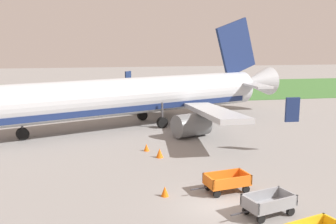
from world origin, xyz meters
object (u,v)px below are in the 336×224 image
(traffic_cone_near_plane, at_px, (146,147))
(traffic_cone_by_carts, at_px, (160,153))
(baggage_cart_second_in_row, at_px, (269,203))
(traffic_cone_mid_apron, at_px, (165,191))
(baggage_cart_third_in_row, at_px, (227,182))
(airplane, at_px, (139,96))

(traffic_cone_near_plane, bearing_deg, traffic_cone_by_carts, -68.35)
(baggage_cart_second_in_row, height_order, traffic_cone_by_carts, baggage_cart_second_in_row)
(traffic_cone_mid_apron, bearing_deg, traffic_cone_by_carts, 83.24)
(baggage_cart_third_in_row, xyz_separation_m, traffic_cone_mid_apron, (-3.66, -0.01, -0.31))
(baggage_cart_second_in_row, bearing_deg, traffic_cone_by_carts, 110.40)
(airplane, xyz_separation_m, baggage_cart_third_in_row, (3.11, -18.50, -2.45))
(baggage_cart_second_in_row, relative_size, baggage_cart_third_in_row, 1.00)
(traffic_cone_by_carts, bearing_deg, airplane, 91.56)
(baggage_cart_third_in_row, distance_m, traffic_cone_mid_apron, 3.67)
(traffic_cone_near_plane, height_order, traffic_cone_mid_apron, traffic_cone_near_plane)
(baggage_cart_third_in_row, bearing_deg, traffic_cone_near_plane, 111.36)
(baggage_cart_second_in_row, distance_m, baggage_cart_third_in_row, 3.41)
(traffic_cone_near_plane, xyz_separation_m, traffic_cone_by_carts, (0.76, -1.91, 0.06))
(traffic_cone_near_plane, xyz_separation_m, traffic_cone_mid_apron, (-0.10, -9.11, -0.00))
(baggage_cart_third_in_row, bearing_deg, airplane, 99.54)
(airplane, relative_size, baggage_cart_second_in_row, 10.05)
(baggage_cart_second_in_row, bearing_deg, traffic_cone_mid_apron, 145.71)
(traffic_cone_near_plane, distance_m, traffic_cone_by_carts, 2.05)
(baggage_cart_second_in_row, height_order, traffic_cone_near_plane, baggage_cart_second_in_row)
(baggage_cart_second_in_row, xyz_separation_m, traffic_cone_near_plane, (-4.64, 12.34, -0.31))
(baggage_cart_third_in_row, height_order, traffic_cone_mid_apron, baggage_cart_third_in_row)
(airplane, xyz_separation_m, baggage_cart_second_in_row, (4.19, -21.74, -2.45))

